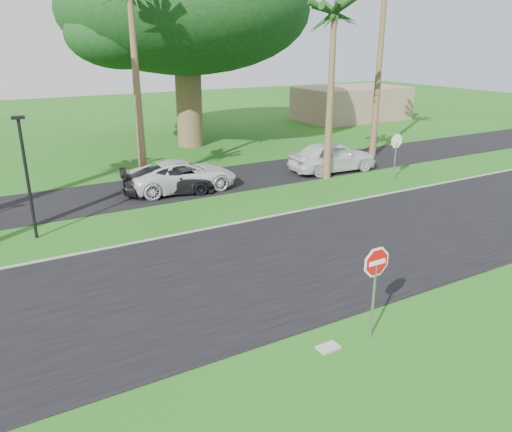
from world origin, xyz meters
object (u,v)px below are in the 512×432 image
object	(u,v)px
stop_sign_far	(396,147)
car_pickup	(333,157)
car_dark	(169,181)
stop_sign_near	(375,274)
car_minivan	(183,176)

from	to	relation	value
stop_sign_far	car_pickup	world-z (taller)	stop_sign_far
car_dark	stop_sign_near	bearing A→B (deg)	-166.85
car_minivan	stop_sign_near	bearing A→B (deg)	179.92
stop_sign_far	car_minivan	distance (m)	11.35
car_dark	car_pickup	distance (m)	9.68
stop_sign_far	car_dark	bearing A→B (deg)	-16.82
car_dark	car_minivan	size ratio (longest dim) A/B	0.85
stop_sign_far	car_dark	world-z (taller)	stop_sign_far
stop_sign_near	car_minivan	distance (m)	14.78
stop_sign_near	car_pickup	bearing A→B (deg)	55.44
stop_sign_near	car_dark	size ratio (longest dim) A/B	0.57
stop_sign_far	car_minivan	size ratio (longest dim) A/B	0.49
car_minivan	stop_sign_far	bearing A→B (deg)	-106.07
car_minivan	car_dark	bearing A→B (deg)	108.41
stop_sign_far	stop_sign_near	bearing A→B (deg)	43.73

